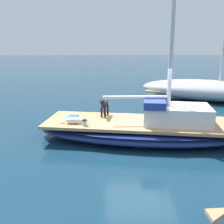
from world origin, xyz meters
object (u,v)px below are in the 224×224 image
Objects in this scene: moored_boat_port_side at (205,90)px; deck_winch at (85,123)px; sailboat_main at (141,130)px; deck_towel at (73,117)px; dog_white at (75,121)px; dog_black at (104,105)px.

deck_winch is at bearing -43.56° from moored_boat_port_side.
sailboat_main is 13.47× the size of deck_towel.
dog_white is 4.54× the size of deck_winch.
dog_white is 1.03× the size of dog_black.
dog_white is 1.70× the size of deck_towel.
dog_white reaches higher than sailboat_main.
dog_black reaches higher than deck_towel.
deck_towel is (-0.78, -0.17, -0.09)m from dog_white.
deck_winch is at bearing 26.52° from deck_towel.
sailboat_main is 0.95× the size of moored_boat_port_side.
deck_winch is at bearing -30.25° from dog_black.
dog_black is 0.12× the size of moored_boat_port_side.
deck_winch is at bearing 54.57° from dog_white.
dog_black reaches higher than dog_white.
dog_white reaches higher than deck_towel.
dog_white is at bearing 12.48° from deck_towel.
deck_winch is at bearing -77.56° from sailboat_main.
deck_winch is 0.03× the size of moored_boat_port_side.
dog_white is at bearing -125.43° from deck_winch.
dog_black is at bearing 131.57° from dog_white.
dog_white reaches higher than deck_winch.
dog_black is at bearing -118.65° from sailboat_main.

